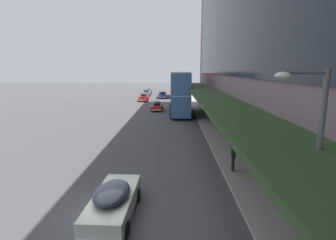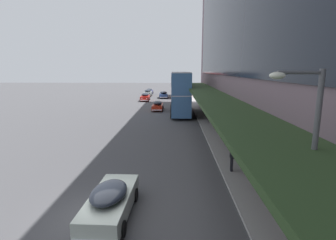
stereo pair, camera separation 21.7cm
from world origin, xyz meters
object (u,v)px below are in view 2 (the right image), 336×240
object	(u,v)px
sedan_far_back	(163,95)
sedan_oncoming_rear	(149,91)
transit_bus_kerbside_rear	(179,84)
transit_bus_kerbside_front	(180,92)
sedan_second_mid	(110,201)
sedan_trailing_mid	(148,93)
street_lamp	(307,159)
sedan_lead_mid	(145,97)
sedan_oncoming_front	(158,106)
pedestrian_at_kerb	(232,155)
sedan_lead_near	(178,101)

from	to	relation	value
sedan_far_back	sedan_oncoming_rear	bearing A→B (deg)	112.49
transit_bus_kerbside_rear	transit_bus_kerbside_front	bearing A→B (deg)	-90.20
sedan_second_mid	sedan_far_back	bearing A→B (deg)	89.89
sedan_trailing_mid	street_lamp	world-z (taller)	street_lamp
transit_bus_kerbside_rear	sedan_trailing_mid	size ratio (longest dim) A/B	2.19
transit_bus_kerbside_front	street_lamp	size ratio (longest dim) A/B	1.64
sedan_lead_mid	street_lamp	world-z (taller)	street_lamp
sedan_oncoming_front	pedestrian_at_kerb	world-z (taller)	pedestrian_at_kerb
pedestrian_at_kerb	street_lamp	world-z (taller)	street_lamp
transit_bus_kerbside_front	sedan_lead_near	size ratio (longest dim) A/B	2.31
transit_bus_kerbside_front	sedan_oncoming_rear	bearing A→B (deg)	103.12
street_lamp	sedan_far_back	bearing A→B (deg)	97.05
sedan_far_back	sedan_trailing_mid	distance (m)	5.84
sedan_second_mid	sedan_oncoming_front	world-z (taller)	sedan_oncoming_front
transit_bus_kerbside_front	transit_bus_kerbside_rear	xyz separation A→B (m)	(0.09, 25.01, -0.11)
sedan_oncoming_rear	pedestrian_at_kerb	distance (m)	55.24
sedan_lead_mid	sedan_trailing_mid	bearing A→B (deg)	92.76
sedan_oncoming_rear	pedestrian_at_kerb	world-z (taller)	pedestrian_at_kerb
transit_bus_kerbside_front	sedan_oncoming_front	distance (m)	5.89
sedan_trailing_mid	transit_bus_kerbside_rear	bearing A→B (deg)	-12.57
sedan_far_back	sedan_oncoming_front	bearing A→B (deg)	-90.27
sedan_trailing_mid	sedan_oncoming_front	bearing A→B (deg)	-80.13
pedestrian_at_kerb	sedan_oncoming_rear	bearing A→B (deg)	100.86
transit_bus_kerbside_rear	sedan_lead_mid	distance (m)	10.88
sedan_lead_mid	sedan_second_mid	size ratio (longest dim) A/B	1.06
transit_bus_kerbside_rear	pedestrian_at_kerb	xyz separation A→B (m)	(2.71, -46.61, -1.96)
sedan_oncoming_front	transit_bus_kerbside_rear	bearing A→B (deg)	80.35
transit_bus_kerbside_rear	sedan_oncoming_rear	world-z (taller)	transit_bus_kerbside_rear
sedan_far_back	sedan_second_mid	world-z (taller)	sedan_far_back
transit_bus_kerbside_rear	pedestrian_at_kerb	bearing A→B (deg)	-86.67
sedan_oncoming_rear	pedestrian_at_kerb	size ratio (longest dim) A/B	2.46
sedan_oncoming_rear	sedan_lead_mid	world-z (taller)	sedan_lead_mid
sedan_trailing_mid	sedan_oncoming_front	size ratio (longest dim) A/B	1.02
sedan_oncoming_rear	pedestrian_at_kerb	xyz separation A→B (m)	(10.41, -54.25, 0.46)
transit_bus_kerbside_rear	sedan_lead_near	world-z (taller)	transit_bus_kerbside_rear
transit_bus_kerbside_front	sedan_trailing_mid	bearing A→B (deg)	105.52
sedan_oncoming_rear	sedan_far_back	distance (m)	11.04
transit_bus_kerbside_front	pedestrian_at_kerb	xyz separation A→B (m)	(2.80, -21.60, -2.07)
transit_bus_kerbside_rear	sedan_second_mid	bearing A→B (deg)	-93.95
transit_bus_kerbside_front	sedan_second_mid	world-z (taller)	transit_bus_kerbside_front
sedan_far_back	street_lamp	world-z (taller)	street_lamp
sedan_lead_near	sedan_second_mid	world-z (taller)	sedan_second_mid
sedan_lead_near	sedan_oncoming_front	world-z (taller)	sedan_oncoming_front
transit_bus_kerbside_front	sedan_oncoming_front	bearing A→B (deg)	130.58
sedan_oncoming_rear	transit_bus_kerbside_front	bearing A→B (deg)	-76.88
sedan_oncoming_front	pedestrian_at_kerb	bearing A→B (deg)	-76.26
sedan_oncoming_rear	street_lamp	size ratio (longest dim) A/B	0.74
sedan_lead_near	sedan_oncoming_front	xyz separation A→B (m)	(-3.20, -6.90, 0.04)
sedan_lead_mid	sedan_far_back	size ratio (longest dim) A/B	1.10
sedan_trailing_mid	sedan_oncoming_rear	bearing A→B (deg)	91.89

